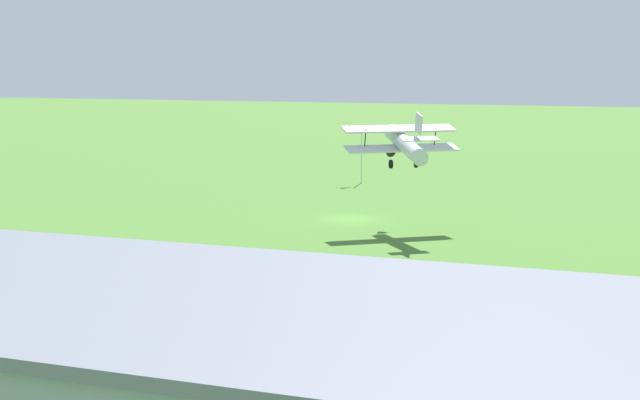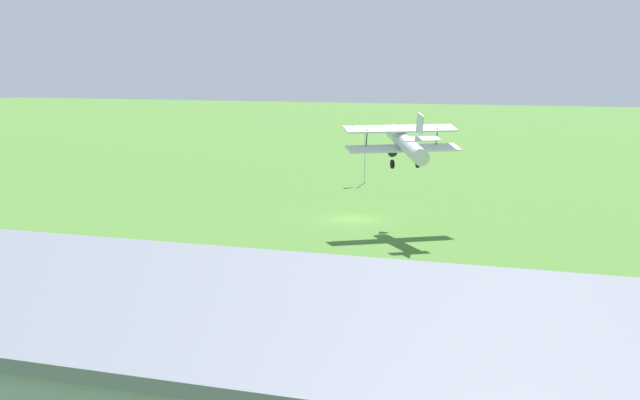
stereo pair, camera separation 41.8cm
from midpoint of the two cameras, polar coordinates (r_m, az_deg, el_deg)
The scene contains 6 objects.
ground_plane at distance 65.64m, azimuth 2.26°, elevation -1.30°, with size 400.00×400.00×0.00m, color #47752D.
biplane at distance 60.45m, azimuth 5.96°, elevation 3.84°, with size 8.10×7.51×4.13m.
person_near_hangar_door at distance 33.00m, azimuth 18.42°, elevation -10.84°, with size 0.46×0.46×1.60m.
person_beside_truck at distance 35.93m, azimuth 16.12°, elevation -9.07°, with size 0.54×0.54×1.62m.
person_crossing_taxiway at distance 35.16m, azimuth 19.64°, elevation -9.60°, with size 0.53×0.53×1.67m.
windsock at distance 85.55m, azimuth 2.80°, elevation 4.62°, with size 1.38×1.41×5.92m.
Camera 2 is at (-20.49, 61.23, 11.73)m, focal length 47.54 mm.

